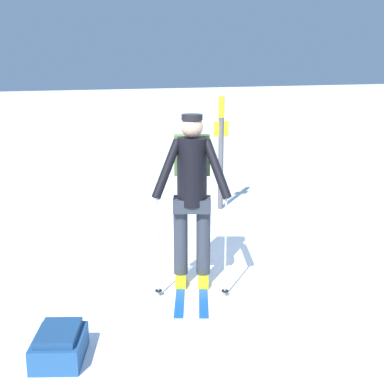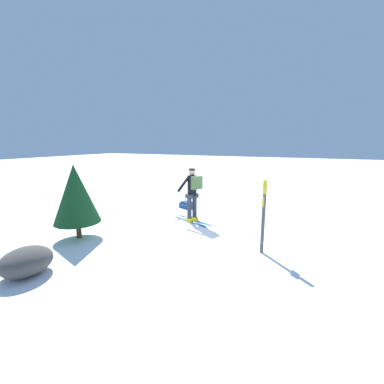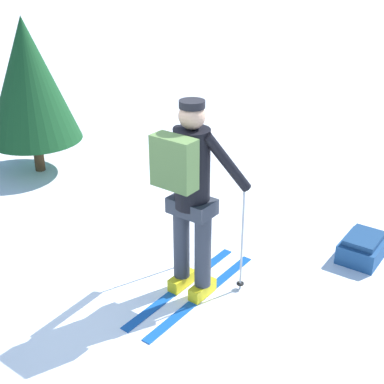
# 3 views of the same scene
# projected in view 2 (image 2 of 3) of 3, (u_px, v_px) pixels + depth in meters

# --- Properties ---
(ground_plane) EXTENTS (80.00, 80.00, 0.00)m
(ground_plane) POSITION_uv_depth(u_px,v_px,m) (197.00, 229.00, 8.07)
(ground_plane) COLOR white
(skier) EXTENTS (0.96, 1.59, 1.83)m
(skier) POSITION_uv_depth(u_px,v_px,m) (192.00, 191.00, 8.69)
(skier) COLOR #144C9E
(skier) RESTS_ON ground_plane
(dropped_backpack) EXTENTS (0.55, 0.62, 0.27)m
(dropped_backpack) POSITION_uv_depth(u_px,v_px,m) (187.00, 205.00, 10.68)
(dropped_backpack) COLOR navy
(dropped_backpack) RESTS_ON ground_plane
(trail_marker) EXTENTS (0.24, 0.10, 1.82)m
(trail_marker) POSITION_uv_depth(u_px,v_px,m) (264.00, 211.00, 6.19)
(trail_marker) COLOR #4C4C51
(trail_marker) RESTS_ON ground_plane
(rock_boulder) EXTENTS (1.05, 0.89, 0.58)m
(rock_boulder) POSITION_uv_depth(u_px,v_px,m) (26.00, 261.00, 5.29)
(rock_boulder) COLOR #474442
(rock_boulder) RESTS_ON ground_plane
(pine_tree) EXTENTS (1.27, 1.27, 2.11)m
(pine_tree) POSITION_uv_depth(u_px,v_px,m) (76.00, 194.00, 7.13)
(pine_tree) COLOR #4C331E
(pine_tree) RESTS_ON ground_plane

